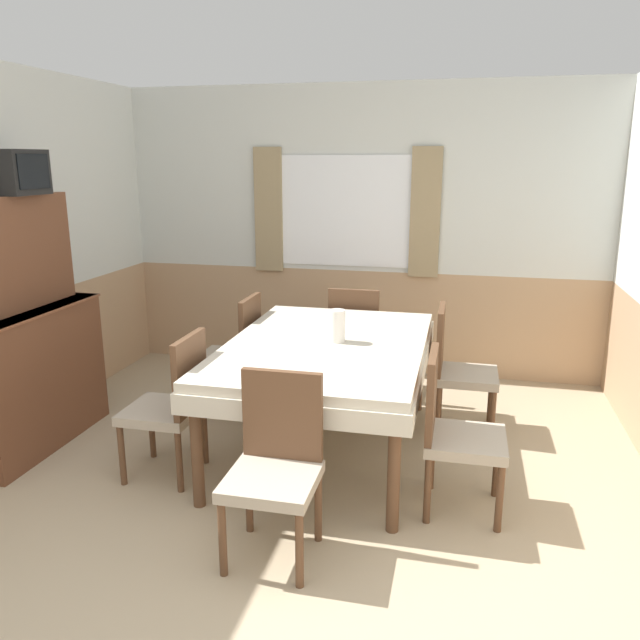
{
  "coord_description": "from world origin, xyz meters",
  "views": [
    {
      "loc": [
        0.94,
        -1.98,
        1.95
      ],
      "look_at": [
        0.04,
        1.89,
        0.93
      ],
      "focal_mm": 35.0,
      "sensor_mm": 36.0,
      "label": 1
    }
  ],
  "objects_px": {
    "tv": "(15,172)",
    "sideboard": "(22,345)",
    "chair_head_near": "(276,461)",
    "chair_left_near": "(172,402)",
    "chair_right_near": "(453,428)",
    "chair_head_window": "(356,336)",
    "chair_right_far": "(457,366)",
    "chair_left_far": "(236,350)",
    "vase": "(337,326)",
    "dining_table": "(326,357)"
  },
  "relations": [
    {
      "from": "chair_head_window",
      "to": "sideboard",
      "type": "distance_m",
      "value": 2.56
    },
    {
      "from": "chair_right_far",
      "to": "chair_head_near",
      "type": "distance_m",
      "value": 1.91
    },
    {
      "from": "chair_head_near",
      "to": "chair_right_near",
      "type": "bearing_deg",
      "value": -144.66
    },
    {
      "from": "chair_head_window",
      "to": "vase",
      "type": "distance_m",
      "value": 1.19
    },
    {
      "from": "chair_left_far",
      "to": "chair_head_window",
      "type": "xyz_separation_m",
      "value": [
        0.85,
        0.61,
        0.0
      ]
    },
    {
      "from": "tv",
      "to": "dining_table",
      "type": "bearing_deg",
      "value": 7.25
    },
    {
      "from": "chair_left_far",
      "to": "vase",
      "type": "xyz_separation_m",
      "value": [
        0.92,
        -0.52,
        0.39
      ]
    },
    {
      "from": "dining_table",
      "to": "chair_left_far",
      "type": "distance_m",
      "value": 1.03
    },
    {
      "from": "sideboard",
      "to": "chair_right_near",
      "type": "bearing_deg",
      "value": -3.77
    },
    {
      "from": "chair_left_near",
      "to": "tv",
      "type": "distance_m",
      "value": 1.83
    },
    {
      "from": "chair_head_window",
      "to": "chair_right_near",
      "type": "bearing_deg",
      "value": -63.51
    },
    {
      "from": "sideboard",
      "to": "vase",
      "type": "height_order",
      "value": "sideboard"
    },
    {
      "from": "chair_right_far",
      "to": "chair_left_near",
      "type": "xyz_separation_m",
      "value": [
        -1.71,
        -1.11,
        0.0
      ]
    },
    {
      "from": "chair_head_near",
      "to": "chair_head_window",
      "type": "xyz_separation_m",
      "value": [
        0.0,
        2.32,
        0.0
      ]
    },
    {
      "from": "chair_left_near",
      "to": "sideboard",
      "type": "relative_size",
      "value": 0.54
    },
    {
      "from": "dining_table",
      "to": "chair_head_window",
      "type": "relative_size",
      "value": 2.08
    },
    {
      "from": "chair_left_far",
      "to": "vase",
      "type": "relative_size",
      "value": 4.29
    },
    {
      "from": "chair_head_window",
      "to": "chair_left_near",
      "type": "distance_m",
      "value": 1.91
    },
    {
      "from": "chair_right_far",
      "to": "chair_left_far",
      "type": "relative_size",
      "value": 1.0
    },
    {
      "from": "tv",
      "to": "sideboard",
      "type": "bearing_deg",
      "value": -100.8
    },
    {
      "from": "chair_right_near",
      "to": "chair_left_near",
      "type": "xyz_separation_m",
      "value": [
        -1.71,
        0.0,
        0.0
      ]
    },
    {
      "from": "chair_head_near",
      "to": "chair_right_far",
      "type": "bearing_deg",
      "value": -116.49
    },
    {
      "from": "chair_left_far",
      "to": "chair_left_near",
      "type": "distance_m",
      "value": 1.11
    },
    {
      "from": "chair_head_near",
      "to": "chair_head_window",
      "type": "relative_size",
      "value": 1.0
    },
    {
      "from": "chair_right_near",
      "to": "chair_head_window",
      "type": "bearing_deg",
      "value": -153.51
    },
    {
      "from": "chair_right_near",
      "to": "sideboard",
      "type": "distance_m",
      "value": 2.91
    },
    {
      "from": "chair_right_far",
      "to": "chair_head_window",
      "type": "xyz_separation_m",
      "value": [
        -0.85,
        0.61,
        0.0
      ]
    },
    {
      "from": "chair_head_near",
      "to": "vase",
      "type": "relative_size",
      "value": 4.29
    },
    {
      "from": "dining_table",
      "to": "sideboard",
      "type": "distance_m",
      "value": 2.07
    },
    {
      "from": "chair_right_near",
      "to": "vase",
      "type": "relative_size",
      "value": 4.29
    },
    {
      "from": "chair_head_near",
      "to": "chair_head_window",
      "type": "distance_m",
      "value": 2.32
    },
    {
      "from": "chair_left_near",
      "to": "sideboard",
      "type": "height_order",
      "value": "sideboard"
    },
    {
      "from": "chair_left_far",
      "to": "chair_head_window",
      "type": "relative_size",
      "value": 1.0
    },
    {
      "from": "chair_left_near",
      "to": "tv",
      "type": "height_order",
      "value": "tv"
    },
    {
      "from": "chair_head_near",
      "to": "chair_right_near",
      "type": "relative_size",
      "value": 1.0
    },
    {
      "from": "chair_left_far",
      "to": "tv",
      "type": "height_order",
      "value": "tv"
    },
    {
      "from": "sideboard",
      "to": "chair_head_window",
      "type": "bearing_deg",
      "value": 36.71
    },
    {
      "from": "dining_table",
      "to": "chair_head_window",
      "type": "height_order",
      "value": "chair_head_window"
    },
    {
      "from": "chair_right_near",
      "to": "dining_table",
      "type": "bearing_deg",
      "value": -122.98
    },
    {
      "from": "chair_right_far",
      "to": "chair_head_window",
      "type": "bearing_deg",
      "value": -125.34
    },
    {
      "from": "chair_left_far",
      "to": "chair_right_near",
      "type": "relative_size",
      "value": 1.0
    },
    {
      "from": "dining_table",
      "to": "vase",
      "type": "relative_size",
      "value": 8.9
    },
    {
      "from": "chair_right_far",
      "to": "chair_head_near",
      "type": "relative_size",
      "value": 1.0
    },
    {
      "from": "chair_head_window",
      "to": "chair_left_near",
      "type": "xyz_separation_m",
      "value": [
        -0.85,
        -1.71,
        0.0
      ]
    },
    {
      "from": "chair_right_near",
      "to": "sideboard",
      "type": "xyz_separation_m",
      "value": [
        -2.9,
        0.19,
        0.24
      ]
    },
    {
      "from": "chair_head_near",
      "to": "chair_left_near",
      "type": "relative_size",
      "value": 1.0
    },
    {
      "from": "chair_left_far",
      "to": "sideboard",
      "type": "bearing_deg",
      "value": 127.66
    },
    {
      "from": "vase",
      "to": "dining_table",
      "type": "bearing_deg",
      "value": -153.41
    },
    {
      "from": "chair_right_near",
      "to": "tv",
      "type": "bearing_deg",
      "value": -95.89
    },
    {
      "from": "chair_head_near",
      "to": "chair_left_far",
      "type": "xyz_separation_m",
      "value": [
        -0.85,
        1.71,
        0.0
      ]
    }
  ]
}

